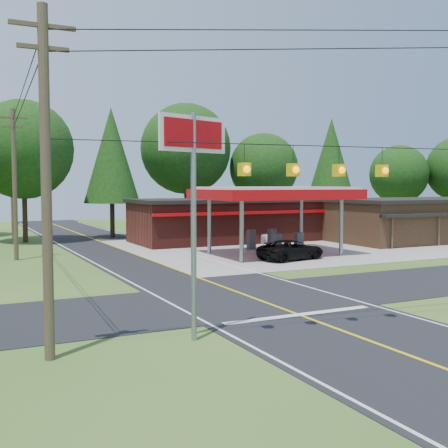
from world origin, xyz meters
name	(u,v)px	position (x,y,z in m)	size (l,w,h in m)	color
ground	(253,298)	(0.00, 0.00, 0.00)	(120.00, 120.00, 0.00)	#355C20
main_highway	(253,298)	(0.00, 0.00, 0.01)	(8.00, 120.00, 0.02)	black
cross_road	(253,298)	(0.00, 0.00, 0.01)	(70.00, 7.00, 0.02)	black
lane_center_yellow	(253,298)	(0.00, 0.00, 0.03)	(0.15, 110.00, 0.00)	yellow
gas_canopy	(275,195)	(9.00, 13.00, 4.27)	(10.60, 7.40, 4.88)	gray
convenience_store	(225,220)	(10.00, 22.98, 1.92)	(16.40, 7.55, 3.80)	#5A2019
strip_building	(435,219)	(28.00, 15.98, 1.91)	(20.40, 8.75, 3.80)	#362316
utility_pole_near_left	(46,178)	(-9.50, -5.00, 5.20)	(1.80, 0.30, 10.00)	#473828
utility_pole_far_left	(15,182)	(-8.00, 18.00, 5.20)	(1.80, 0.30, 10.00)	#473828
utility_pole_north	(12,188)	(-6.50, 35.00, 4.75)	(0.30, 0.30, 9.50)	#473828
overhead_beacons	(316,149)	(-1.00, -6.00, 6.21)	(17.04, 2.04, 1.03)	black
treeline_backdrop	(120,155)	(0.82, 24.01, 7.49)	(70.27, 51.59, 13.30)	#332316
suv_car	(291,250)	(8.50, 10.00, 0.66)	(4.78, 4.78, 1.33)	black
sedan_car	(256,234)	(12.00, 21.00, 0.72)	(4.23, 4.23, 1.44)	silver
big_stop_sign	(194,171)	(-5.00, -5.01, 5.46)	(2.60, 0.92, 7.29)	gray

